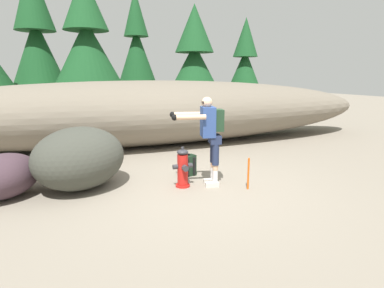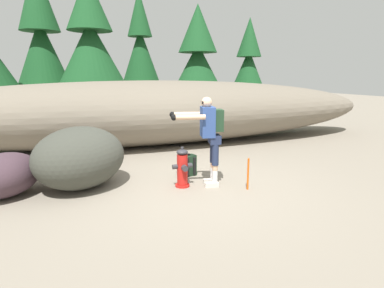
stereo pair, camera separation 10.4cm
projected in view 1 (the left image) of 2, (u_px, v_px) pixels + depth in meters
ground_plane at (197, 188)px, 5.96m from camera, size 56.00×56.00×0.04m
dirt_embankment at (148, 113)px, 9.61m from camera, size 15.78×3.20×1.95m
fire_hydrant at (183, 168)px, 5.94m from camera, size 0.38×0.33×0.78m
utility_worker at (209, 130)px, 5.86m from camera, size 1.03×0.65×1.70m
spare_backpack at (188, 165)px, 6.65m from camera, size 0.34×0.33×0.47m
boulder_large at (80, 158)px, 5.83m from camera, size 2.30×2.25×1.16m
boulder_mid at (3, 176)px, 5.40m from camera, size 1.61×1.65×0.77m
pine_tree_left at (37, 42)px, 14.17m from camera, size 2.71×2.71×7.00m
pine_tree_center at (87, 40)px, 13.17m from camera, size 2.89×2.89×6.23m
pine_tree_right at (136, 45)px, 16.03m from camera, size 1.92×1.92×6.36m
pine_tree_far_right at (194, 61)px, 14.51m from camera, size 2.75×2.75×5.27m
pine_tree_ridge_end at (245, 63)px, 15.68m from camera, size 1.89×1.89×4.89m
survey_stake at (248, 174)px, 5.81m from camera, size 0.04×0.04×0.60m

